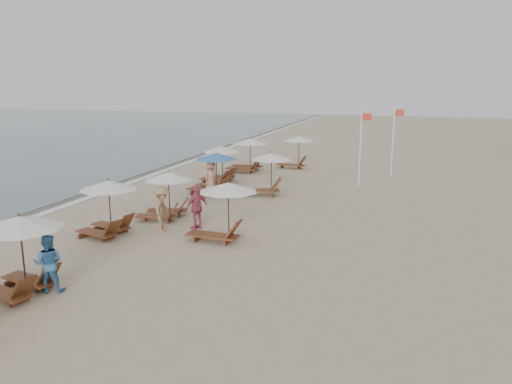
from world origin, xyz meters
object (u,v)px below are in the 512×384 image
(inland_station_0, at_px, (221,206))
(beachgoer_far_a, at_px, (197,207))
(lounger_station_3, at_px, (165,195))
(beachgoer_mid_a, at_px, (48,263))
(lounger_station_1, at_px, (17,251))
(inland_station_2, at_px, (295,149))
(beachgoer_far_b, at_px, (211,177))
(flag_pole_near, at_px, (361,144))
(beachgoer_mid_b, at_px, (163,209))
(lounger_station_5, at_px, (219,162))
(lounger_station_4, at_px, (212,174))
(inland_station_1, at_px, (265,171))
(lounger_station_2, at_px, (106,205))
(lounger_station_6, at_px, (247,155))

(inland_station_0, bearing_deg, beachgoer_far_a, 142.10)
(lounger_station_3, bearing_deg, beachgoer_mid_a, -86.57)
(lounger_station_1, xyz_separation_m, inland_station_2, (2.62, 22.84, 0.08))
(beachgoer_far_b, xyz_separation_m, flag_pole_near, (7.38, 4.47, 1.52))
(lounger_station_3, bearing_deg, beachgoer_mid_b, -65.50)
(inland_station_0, height_order, flag_pole_near, flag_pole_near)
(lounger_station_5, height_order, inland_station_2, inland_station_2)
(lounger_station_4, xyz_separation_m, beachgoer_mid_b, (0.78, -7.09, -0.15))
(lounger_station_5, xyz_separation_m, beachgoer_far_a, (2.67, -9.32, -0.27))
(inland_station_0, distance_m, inland_station_1, 7.95)
(beachgoer_far_a, bearing_deg, lounger_station_2, -30.50)
(flag_pole_near, bearing_deg, beachgoer_far_a, -116.83)
(lounger_station_4, bearing_deg, beachgoer_far_b, -94.90)
(lounger_station_2, bearing_deg, lounger_station_5, 88.46)
(lounger_station_1, bearing_deg, lounger_station_5, 92.01)
(lounger_station_4, height_order, beachgoer_mid_a, lounger_station_4)
(lounger_station_2, bearing_deg, lounger_station_1, -80.85)
(lounger_station_4, height_order, lounger_station_5, lounger_station_4)
(lounger_station_6, bearing_deg, inland_station_2, 39.01)
(lounger_station_2, height_order, beachgoer_mid_b, lounger_station_2)
(beachgoer_mid_b, bearing_deg, inland_station_2, -14.99)
(lounger_station_2, height_order, inland_station_1, inland_station_1)
(inland_station_2, distance_m, beachgoer_mid_b, 16.26)
(lounger_station_5, bearing_deg, lounger_station_3, -85.08)
(lounger_station_1, distance_m, lounger_station_4, 13.77)
(lounger_station_1, relative_size, lounger_station_2, 1.03)
(inland_station_0, bearing_deg, lounger_station_6, 104.74)
(beachgoer_far_a, bearing_deg, inland_station_1, -160.41)
(lounger_station_1, distance_m, lounger_station_6, 20.58)
(inland_station_0, height_order, beachgoer_far_a, inland_station_0)
(lounger_station_1, bearing_deg, lounger_station_2, 99.15)
(beachgoer_far_b, distance_m, flag_pole_near, 8.76)
(beachgoer_mid_a, bearing_deg, lounger_station_2, -95.69)
(lounger_station_3, relative_size, lounger_station_6, 0.88)
(lounger_station_3, relative_size, beachgoer_mid_b, 1.32)
(lounger_station_3, xyz_separation_m, lounger_station_6, (-0.30, 12.17, 0.04))
(lounger_station_3, distance_m, beachgoer_mid_b, 1.91)
(lounger_station_1, xyz_separation_m, lounger_station_5, (-0.59, 16.70, -0.11))
(lounger_station_3, relative_size, inland_station_1, 0.83)
(lounger_station_6, bearing_deg, lounger_station_5, -96.16)
(lounger_station_4, xyz_separation_m, inland_station_0, (3.48, -7.58, 0.30))
(lounger_station_6, distance_m, flag_pole_near, 8.17)
(lounger_station_2, bearing_deg, inland_station_0, 8.51)
(lounger_station_5, distance_m, lounger_station_6, 3.90)
(beachgoer_mid_a, xyz_separation_m, beachgoer_far_a, (1.48, 6.94, 0.06))
(beachgoer_far_a, bearing_deg, inland_station_0, 79.43)
(lounger_station_4, relative_size, beachgoer_mid_a, 1.60)
(lounger_station_4, height_order, flag_pole_near, flag_pole_near)
(beachgoer_far_b, bearing_deg, lounger_station_6, 25.11)
(inland_station_0, xyz_separation_m, beachgoer_mid_a, (-3.01, -5.74, -0.52))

